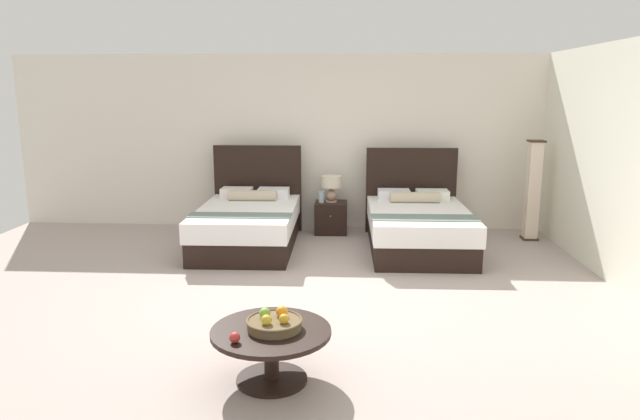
% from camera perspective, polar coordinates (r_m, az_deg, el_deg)
% --- Properties ---
extents(ground_plane, '(9.94, 9.82, 0.02)m').
position_cam_1_polar(ground_plane, '(6.10, 0.60, -8.45)').
color(ground_plane, '#AF9D95').
extents(wall_back, '(9.94, 0.12, 2.63)m').
position_cam_1_polar(wall_back, '(8.87, 1.59, 6.74)').
color(wall_back, white).
rests_on(wall_back, ground).
extents(wall_side_right, '(0.12, 5.42, 2.63)m').
position_cam_1_polar(wall_side_right, '(6.82, 28.57, 3.76)').
color(wall_side_right, white).
rests_on(wall_side_right, ground).
extents(bed_near_window, '(1.33, 2.08, 1.30)m').
position_cam_1_polar(bed_near_window, '(7.88, -7.13, -1.33)').
color(bed_near_window, black).
rests_on(bed_near_window, ground).
extents(bed_near_corner, '(1.35, 2.06, 1.27)m').
position_cam_1_polar(bed_near_corner, '(7.80, 9.70, -1.56)').
color(bed_near_corner, black).
rests_on(bed_near_corner, ground).
extents(nightstand, '(0.47, 0.45, 0.47)m').
position_cam_1_polar(nightstand, '(8.58, 1.11, -0.75)').
color(nightstand, black).
rests_on(nightstand, ground).
extents(table_lamp, '(0.31, 0.31, 0.39)m').
position_cam_1_polar(table_lamp, '(8.50, 1.12, 2.49)').
color(table_lamp, tan).
rests_on(table_lamp, nightstand).
extents(vase, '(0.08, 0.08, 0.17)m').
position_cam_1_polar(vase, '(8.48, 0.14, 1.32)').
color(vase, '#A8BBCD').
rests_on(vase, nightstand).
extents(coffee_table, '(0.88, 0.88, 0.41)m').
position_cam_1_polar(coffee_table, '(4.30, -4.87, -13.04)').
color(coffee_table, black).
rests_on(coffee_table, ground).
extents(fruit_bowl, '(0.41, 0.41, 0.15)m').
position_cam_1_polar(fruit_bowl, '(4.24, -4.56, -11.08)').
color(fruit_bowl, brown).
rests_on(fruit_bowl, coffee_table).
extents(loose_apple, '(0.08, 0.08, 0.08)m').
position_cam_1_polar(loose_apple, '(4.06, -8.48, -12.44)').
color(loose_apple, red).
rests_on(loose_apple, coffee_table).
extents(floor_lamp_corner, '(0.21, 0.21, 1.42)m').
position_cam_1_polar(floor_lamp_corner, '(8.65, 20.40, 1.81)').
color(floor_lamp_corner, '#392A19').
rests_on(floor_lamp_corner, ground).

